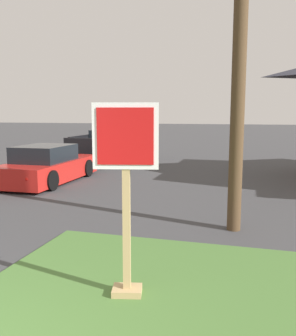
# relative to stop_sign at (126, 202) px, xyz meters

# --- Properties ---
(stop_sign) EXTENTS (0.75, 0.35, 2.34)m
(stop_sign) POSITION_rel_stop_sign_xyz_m (0.00, 0.00, 0.00)
(stop_sign) COLOR tan
(stop_sign) RESTS_ON grass_corner_patch
(manhole_cover) EXTENTS (0.70, 0.70, 0.02)m
(manhole_cover) POSITION_rel_stop_sign_xyz_m (-0.83, 1.52, -1.24)
(manhole_cover) COLOR black
(manhole_cover) RESTS_ON ground
(parked_sedan_red) EXTENTS (1.90, 4.29, 1.25)m
(parked_sedan_red) POSITION_rel_stop_sign_xyz_m (-5.17, 6.88, -0.70)
(parked_sedan_red) COLOR red
(parked_sedan_red) RESTS_ON ground
(pickup_truck_black) EXTENTS (2.27, 5.31, 1.48)m
(pickup_truck_black) POSITION_rel_stop_sign_xyz_m (-5.42, 12.67, -0.63)
(pickup_truck_black) COLOR black
(pickup_truck_black) RESTS_ON ground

